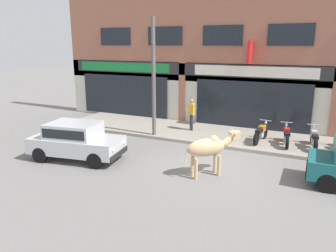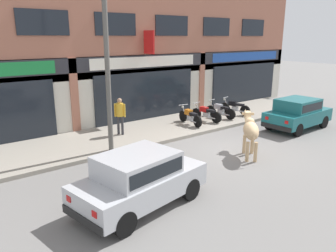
{
  "view_description": "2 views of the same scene",
  "coord_description": "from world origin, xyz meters",
  "px_view_note": "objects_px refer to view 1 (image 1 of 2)",
  "views": [
    {
      "loc": [
        3.32,
        -10.9,
        4.4
      ],
      "look_at": [
        -2.39,
        1.0,
        1.07
      ],
      "focal_mm": 35.0,
      "sensor_mm": 36.0,
      "label": 1
    },
    {
      "loc": [
        -9.25,
        -8.01,
        4.25
      ],
      "look_at": [
        -2.32,
        1.0,
        1.15
      ],
      "focal_mm": 35.0,
      "sensor_mm": 36.0,
      "label": 2
    }
  ],
  "objects_px": {
    "cow": "(209,148)",
    "motorcycle_2": "(314,139)",
    "utility_pole": "(154,78)",
    "motorcycle_1": "(287,136)",
    "car_1": "(76,139)",
    "pedestrian": "(192,111)",
    "motorcycle_0": "(261,133)"
  },
  "relations": [
    {
      "from": "motorcycle_0",
      "to": "pedestrian",
      "type": "height_order",
      "value": "pedestrian"
    },
    {
      "from": "cow",
      "to": "motorcycle_0",
      "type": "distance_m",
      "value": 4.5
    },
    {
      "from": "utility_pole",
      "to": "motorcycle_1",
      "type": "bearing_deg",
      "value": 9.99
    },
    {
      "from": "cow",
      "to": "car_1",
      "type": "bearing_deg",
      "value": -172.76
    },
    {
      "from": "car_1",
      "to": "motorcycle_2",
      "type": "xyz_separation_m",
      "value": [
        8.31,
        5.1,
        -0.28
      ]
    },
    {
      "from": "cow",
      "to": "motorcycle_0",
      "type": "height_order",
      "value": "cow"
    },
    {
      "from": "motorcycle_0",
      "to": "motorcycle_2",
      "type": "xyz_separation_m",
      "value": [
        2.18,
        0.07,
        0.0
      ]
    },
    {
      "from": "pedestrian",
      "to": "utility_pole",
      "type": "bearing_deg",
      "value": -129.5
    },
    {
      "from": "car_1",
      "to": "utility_pole",
      "type": "relative_size",
      "value": 0.7
    },
    {
      "from": "cow",
      "to": "motorcycle_0",
      "type": "relative_size",
      "value": 0.94
    },
    {
      "from": "motorcycle_0",
      "to": "cow",
      "type": "bearing_deg",
      "value": -102.3
    },
    {
      "from": "cow",
      "to": "motorcycle_2",
      "type": "relative_size",
      "value": 0.95
    },
    {
      "from": "motorcycle_2",
      "to": "pedestrian",
      "type": "bearing_deg",
      "value": 175.25
    },
    {
      "from": "car_1",
      "to": "motorcycle_1",
      "type": "height_order",
      "value": "car_1"
    },
    {
      "from": "car_1",
      "to": "motorcycle_0",
      "type": "distance_m",
      "value": 7.94
    },
    {
      "from": "motorcycle_2",
      "to": "utility_pole",
      "type": "height_order",
      "value": "utility_pole"
    },
    {
      "from": "pedestrian",
      "to": "motorcycle_1",
      "type": "bearing_deg",
      "value": -6.54
    },
    {
      "from": "pedestrian",
      "to": "utility_pole",
      "type": "height_order",
      "value": "utility_pole"
    },
    {
      "from": "motorcycle_0",
      "to": "utility_pole",
      "type": "relative_size",
      "value": 0.33
    },
    {
      "from": "cow",
      "to": "utility_pole",
      "type": "xyz_separation_m",
      "value": [
        -3.87,
        3.34,
        1.86
      ]
    },
    {
      "from": "motorcycle_0",
      "to": "motorcycle_2",
      "type": "bearing_deg",
      "value": 1.71
    },
    {
      "from": "car_1",
      "to": "motorcycle_0",
      "type": "xyz_separation_m",
      "value": [
        6.13,
        5.03,
        -0.28
      ]
    },
    {
      "from": "motorcycle_1",
      "to": "pedestrian",
      "type": "xyz_separation_m",
      "value": [
        -4.62,
        0.53,
        0.6
      ]
    },
    {
      "from": "cow",
      "to": "utility_pole",
      "type": "relative_size",
      "value": 0.31
    },
    {
      "from": "motorcycle_1",
      "to": "pedestrian",
      "type": "bearing_deg",
      "value": 173.46
    },
    {
      "from": "cow",
      "to": "motorcycle_1",
      "type": "relative_size",
      "value": 0.95
    },
    {
      "from": "pedestrian",
      "to": "motorcycle_0",
      "type": "bearing_deg",
      "value": -8.68
    },
    {
      "from": "car_1",
      "to": "pedestrian",
      "type": "bearing_deg",
      "value": 64.95
    },
    {
      "from": "motorcycle_1",
      "to": "utility_pole",
      "type": "relative_size",
      "value": 0.33
    },
    {
      "from": "motorcycle_0",
      "to": "utility_pole",
      "type": "distance_m",
      "value": 5.46
    },
    {
      "from": "motorcycle_0",
      "to": "pedestrian",
      "type": "distance_m",
      "value": 3.62
    },
    {
      "from": "cow",
      "to": "motorcycle_2",
      "type": "xyz_separation_m",
      "value": [
        3.13,
        4.44,
        -0.47
      ]
    }
  ]
}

